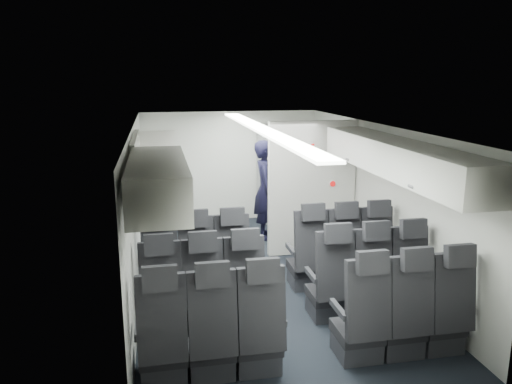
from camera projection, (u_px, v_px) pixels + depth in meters
name	position (u px, v px, depth m)	size (l,w,h in m)	color
cabin_shell	(262.00, 200.00, 6.93)	(3.41, 6.01, 2.16)	black
seat_row_front	(270.00, 263.00, 6.58)	(3.33, 0.56, 1.24)	black
seat_row_mid	(287.00, 291.00, 5.72)	(3.33, 0.56, 1.24)	black
seat_row_rear	(311.00, 328.00, 4.86)	(3.33, 0.56, 1.24)	black
overhead_bin_left_rear	(158.00, 181.00, 4.58)	(0.53, 1.80, 0.40)	white
overhead_bin_left_front_open	(154.00, 163.00, 6.27)	(0.64, 1.70, 0.72)	#9E9E93
overhead_bin_right_rear	(435.00, 170.00, 5.12)	(0.53, 1.80, 0.40)	white
overhead_bin_right_front	(366.00, 147.00, 6.79)	(0.53, 1.70, 0.40)	white
bulkhead_partition	(312.00, 188.00, 7.89)	(1.40, 0.15, 2.13)	silver
galley_unit	(280.00, 174.00, 9.75)	(0.85, 0.52, 1.90)	#939399
boarding_door	(144.00, 192.00, 8.14)	(0.12, 1.27, 1.86)	silver
flight_attendant	(266.00, 190.00, 8.72)	(0.63, 0.42, 1.74)	black
carry_on_bag	(156.00, 159.00, 6.08)	(0.41, 0.29, 0.25)	black
papers	(277.00, 180.00, 8.67)	(0.21, 0.02, 0.15)	white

